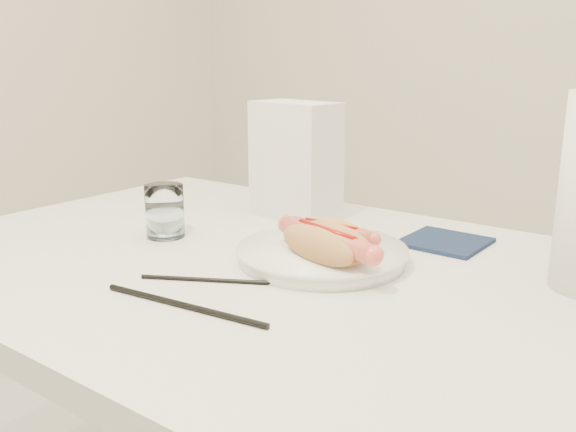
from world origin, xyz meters
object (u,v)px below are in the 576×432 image
Objects in this scene: table at (272,297)px; plate at (322,256)px; water_glass at (165,211)px; napkin_box at (295,161)px; hotdog_left at (331,235)px; hotdog_right at (326,244)px.

table is 4.76× the size of plate.
water_glass is at bearing -170.90° from plate.
plate is at bearing -37.87° from napkin_box.
napkin_box is (-0.13, 0.24, 0.17)m from table.
napkin_box is at bearing 67.90° from water_glass.
plate is 0.04m from hotdog_left.
hotdog_left is at bearing 41.41° from table.
plate is at bearing 31.50° from table.
napkin_box is (-0.23, 0.24, 0.07)m from hotdog_right.
plate is at bearing 9.10° from water_glass.
hotdog_right reaches higher than plate.
hotdog_right is at bearing -49.56° from plate.
napkin_box reaches higher than hotdog_right.
water_glass is 0.41× the size of napkin_box.
hotdog_left is (0.00, 0.02, 0.03)m from plate.
plate is 0.30m from napkin_box.
hotdog_right is (0.03, -0.06, 0.01)m from hotdog_left.
hotdog_right reaches higher than hotdog_left.
table is 5.38× the size of napkin_box.
hotdog_left reaches higher than table.
napkin_box is at bearing 150.48° from hotdog_right.
water_glass reaches higher than plate.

